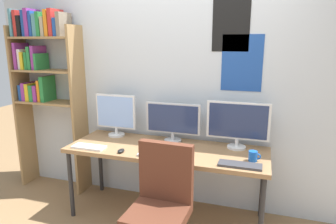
{
  "coord_description": "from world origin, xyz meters",
  "views": [
    {
      "loc": [
        0.86,
        -2.03,
        1.75
      ],
      "look_at": [
        0.0,
        0.65,
        1.09
      ],
      "focal_mm": 32.05,
      "sensor_mm": 36.0,
      "label": 1
    }
  ],
  "objects_px": {
    "desk": "(166,153)",
    "coffee_mug": "(253,156)",
    "office_chair": "(160,219)",
    "keyboard_right": "(240,165)",
    "monitor_left": "(116,114)",
    "computer_mouse": "(121,151)",
    "monitor_right": "(238,123)",
    "bookshelf": "(43,71)",
    "monitor_center": "(173,121)",
    "keyboard_center": "(159,155)",
    "keyboard_left": "(89,147)"
  },
  "relations": [
    {
      "from": "desk",
      "to": "coffee_mug",
      "type": "xyz_separation_m",
      "value": [
        0.82,
        -0.08,
        0.1
      ]
    },
    {
      "from": "office_chair",
      "to": "keyboard_right",
      "type": "relative_size",
      "value": 2.77
    },
    {
      "from": "monitor_left",
      "to": "computer_mouse",
      "type": "relative_size",
      "value": 4.76
    },
    {
      "from": "monitor_right",
      "to": "keyboard_right",
      "type": "bearing_deg",
      "value": -81.01
    },
    {
      "from": "bookshelf",
      "to": "monitor_left",
      "type": "distance_m",
      "value": 1.03
    },
    {
      "from": "desk",
      "to": "monitor_center",
      "type": "distance_m",
      "value": 0.35
    },
    {
      "from": "monitor_center",
      "to": "office_chair",
      "type": "bearing_deg",
      "value": -79.26
    },
    {
      "from": "monitor_left",
      "to": "keyboard_right",
      "type": "relative_size",
      "value": 1.28
    },
    {
      "from": "monitor_left",
      "to": "keyboard_center",
      "type": "xyz_separation_m",
      "value": [
        0.65,
        -0.44,
        -0.23
      ]
    },
    {
      "from": "monitor_left",
      "to": "coffee_mug",
      "type": "bearing_deg",
      "value": -11.27
    },
    {
      "from": "monitor_center",
      "to": "keyboard_center",
      "type": "distance_m",
      "value": 0.49
    },
    {
      "from": "bookshelf",
      "to": "computer_mouse",
      "type": "distance_m",
      "value": 1.46
    },
    {
      "from": "monitor_left",
      "to": "keyboard_center",
      "type": "height_order",
      "value": "monitor_left"
    },
    {
      "from": "keyboard_center",
      "to": "keyboard_left",
      "type": "bearing_deg",
      "value": 180.0
    },
    {
      "from": "keyboard_left",
      "to": "monitor_center",
      "type": "bearing_deg",
      "value": 31.53
    },
    {
      "from": "bookshelf",
      "to": "monitor_right",
      "type": "relative_size",
      "value": 3.53
    },
    {
      "from": "monitor_center",
      "to": "computer_mouse",
      "type": "distance_m",
      "value": 0.62
    },
    {
      "from": "keyboard_center",
      "to": "keyboard_right",
      "type": "distance_m",
      "value": 0.72
    },
    {
      "from": "desk",
      "to": "bookshelf",
      "type": "distance_m",
      "value": 1.76
    },
    {
      "from": "keyboard_center",
      "to": "bookshelf",
      "type": "bearing_deg",
      "value": 163.78
    },
    {
      "from": "monitor_left",
      "to": "keyboard_right",
      "type": "distance_m",
      "value": 1.46
    },
    {
      "from": "computer_mouse",
      "to": "keyboard_center",
      "type": "bearing_deg",
      "value": 2.43
    },
    {
      "from": "bookshelf",
      "to": "office_chair",
      "type": "height_order",
      "value": "bookshelf"
    },
    {
      "from": "bookshelf",
      "to": "office_chair",
      "type": "bearing_deg",
      "value": -27.24
    },
    {
      "from": "monitor_left",
      "to": "monitor_right",
      "type": "distance_m",
      "value": 1.3
    },
    {
      "from": "keyboard_center",
      "to": "monitor_right",
      "type": "bearing_deg",
      "value": 34.2
    },
    {
      "from": "desk",
      "to": "keyboard_left",
      "type": "distance_m",
      "value": 0.76
    },
    {
      "from": "desk",
      "to": "monitor_center",
      "type": "xyz_separation_m",
      "value": [
        0.0,
        0.21,
        0.28
      ]
    },
    {
      "from": "monitor_center",
      "to": "desk",
      "type": "bearing_deg",
      "value": -90.0
    },
    {
      "from": "monitor_center",
      "to": "keyboard_left",
      "type": "height_order",
      "value": "monitor_center"
    },
    {
      "from": "bookshelf",
      "to": "coffee_mug",
      "type": "height_order",
      "value": "bookshelf"
    },
    {
      "from": "keyboard_center",
      "to": "monitor_left",
      "type": "bearing_deg",
      "value": 145.81
    },
    {
      "from": "keyboard_center",
      "to": "computer_mouse",
      "type": "xyz_separation_m",
      "value": [
        -0.37,
        -0.02,
        0.01
      ]
    },
    {
      "from": "coffee_mug",
      "to": "monitor_left",
      "type": "bearing_deg",
      "value": 168.73
    },
    {
      "from": "keyboard_right",
      "to": "desk",
      "type": "bearing_deg",
      "value": 162.31
    },
    {
      "from": "coffee_mug",
      "to": "monitor_center",
      "type": "bearing_deg",
      "value": 160.32
    },
    {
      "from": "office_chair",
      "to": "keyboard_left",
      "type": "height_order",
      "value": "office_chair"
    },
    {
      "from": "bookshelf",
      "to": "office_chair",
      "type": "distance_m",
      "value": 2.21
    },
    {
      "from": "office_chair",
      "to": "computer_mouse",
      "type": "distance_m",
      "value": 0.77
    },
    {
      "from": "bookshelf",
      "to": "keyboard_center",
      "type": "xyz_separation_m",
      "value": [
        1.58,
        -0.46,
        -0.68
      ]
    },
    {
      "from": "keyboard_right",
      "to": "keyboard_left",
      "type": "bearing_deg",
      "value": 180.0
    },
    {
      "from": "office_chair",
      "to": "computer_mouse",
      "type": "height_order",
      "value": "office_chair"
    },
    {
      "from": "keyboard_right",
      "to": "monitor_center",
      "type": "bearing_deg",
      "value": 148.47
    },
    {
      "from": "bookshelf",
      "to": "monitor_left",
      "type": "relative_size",
      "value": 4.61
    },
    {
      "from": "keyboard_left",
      "to": "coffee_mug",
      "type": "height_order",
      "value": "coffee_mug"
    },
    {
      "from": "desk",
      "to": "monitor_center",
      "type": "height_order",
      "value": "monitor_center"
    },
    {
      "from": "monitor_left",
      "to": "keyboard_left",
      "type": "xyz_separation_m",
      "value": [
        -0.07,
        -0.44,
        -0.23
      ]
    },
    {
      "from": "keyboard_center",
      "to": "computer_mouse",
      "type": "height_order",
      "value": "computer_mouse"
    },
    {
      "from": "desk",
      "to": "monitor_right",
      "type": "height_order",
      "value": "monitor_right"
    },
    {
      "from": "computer_mouse",
      "to": "office_chair",
      "type": "bearing_deg",
      "value": -38.38
    }
  ]
}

